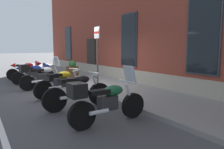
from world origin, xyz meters
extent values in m
plane|color=#424244|center=(0.00, 0.00, 0.00)|extent=(140.00, 140.00, 0.00)
cube|color=slate|center=(0.00, 1.33, 0.06)|extent=(29.48, 2.66, 0.13)
cube|color=gray|center=(0.00, 2.62, 0.35)|extent=(23.48, 0.10, 0.70)
cube|color=#2D2D33|center=(-7.83, 2.64, 2.10)|extent=(1.22, 0.06, 2.52)
cube|color=black|center=(-7.83, 2.61, 2.10)|extent=(1.10, 0.03, 2.40)
cube|color=black|center=(-3.91, 2.63, 1.15)|extent=(1.10, 0.08, 2.30)
cube|color=#2D2D33|center=(0.00, 2.64, 2.10)|extent=(1.22, 0.06, 2.52)
cube|color=black|center=(0.00, 2.61, 2.10)|extent=(1.10, 0.03, 2.40)
cube|color=#2D2D33|center=(3.91, 2.64, 2.10)|extent=(1.22, 0.06, 2.52)
cube|color=black|center=(3.91, 2.61, 2.10)|extent=(1.10, 0.03, 2.40)
cylinder|color=black|center=(-4.16, -0.53, 0.31)|extent=(0.13, 0.63, 0.63)
cylinder|color=black|center=(-4.12, -1.97, 0.31)|extent=(0.13, 0.63, 0.63)
cylinder|color=silver|center=(-4.16, -0.63, 0.57)|extent=(0.08, 0.31, 0.64)
cube|color=#28282B|center=(-4.14, -1.30, 0.49)|extent=(0.23, 0.45, 0.32)
ellipsoid|color=red|center=(-4.14, -1.15, 0.77)|extent=(0.27, 0.53, 0.24)
cube|color=black|center=(-4.13, -1.53, 0.78)|extent=(0.23, 0.49, 0.10)
cylinder|color=silver|center=(-4.15, -0.71, 0.94)|extent=(0.62, 0.05, 0.04)
cylinder|color=silver|center=(-4.01, -1.60, 0.36)|extent=(0.10, 0.45, 0.09)
cone|color=red|center=(-4.16, -0.58, 0.84)|extent=(0.37, 0.35, 0.36)
cone|color=red|center=(-4.12, -1.95, 0.80)|extent=(0.25, 0.27, 0.24)
cylinder|color=black|center=(-2.55, -0.52, 0.31)|extent=(0.16, 0.63, 0.62)
cylinder|color=black|center=(-2.45, -1.96, 0.31)|extent=(0.16, 0.63, 0.62)
cylinder|color=silver|center=(-2.54, -0.62, 0.56)|extent=(0.09, 0.31, 0.62)
cube|color=#28282B|center=(-2.50, -1.29, 0.49)|extent=(0.25, 0.45, 0.32)
ellipsoid|color=#192D9E|center=(-2.51, -1.14, 0.75)|extent=(0.30, 0.54, 0.24)
cube|color=black|center=(-2.48, -1.52, 0.76)|extent=(0.25, 0.49, 0.10)
cylinder|color=silver|center=(-2.54, -0.70, 0.92)|extent=(0.62, 0.08, 0.04)
cylinder|color=silver|center=(-2.36, -1.58, 0.36)|extent=(0.12, 0.46, 0.09)
cone|color=#192D9E|center=(-2.55, -0.57, 0.82)|extent=(0.38, 0.36, 0.36)
cone|color=#192D9E|center=(-2.45, -1.94, 0.78)|extent=(0.26, 0.28, 0.24)
cylinder|color=black|center=(-0.93, -0.48, 0.31)|extent=(0.19, 0.64, 0.63)
cylinder|color=black|center=(-0.78, -1.88, 0.31)|extent=(0.19, 0.64, 0.63)
cylinder|color=silver|center=(-0.92, -0.57, 0.58)|extent=(0.10, 0.33, 0.67)
cube|color=#28282B|center=(-0.85, -1.23, 0.49)|extent=(0.27, 0.46, 0.32)
ellipsoid|color=#B7BABF|center=(-0.87, -1.08, 0.81)|extent=(0.31, 0.55, 0.24)
cube|color=black|center=(-0.83, -1.46, 0.82)|extent=(0.27, 0.50, 0.10)
cylinder|color=silver|center=(-0.91, -0.65, 0.98)|extent=(0.62, 0.10, 0.04)
cylinder|color=silver|center=(-0.70, -1.51, 0.36)|extent=(0.14, 0.46, 0.09)
cube|color=#B2BCC6|center=(-0.92, -0.59, 1.16)|extent=(0.37, 0.18, 0.40)
cube|color=black|center=(-0.77, -1.98, 0.92)|extent=(0.39, 0.36, 0.30)
cylinder|color=black|center=(0.70, -0.31, 0.32)|extent=(0.27, 0.66, 0.65)
cylinder|color=black|center=(1.06, -1.75, 0.32)|extent=(0.27, 0.66, 0.65)
cylinder|color=silver|center=(0.73, -0.41, 0.57)|extent=(0.14, 0.32, 0.63)
cube|color=#28282B|center=(0.89, -1.08, 0.50)|extent=(0.32, 0.48, 0.32)
ellipsoid|color=gold|center=(0.86, -0.93, 0.78)|extent=(0.38, 0.57, 0.24)
cube|color=black|center=(0.95, -1.30, 0.79)|extent=(0.33, 0.52, 0.10)
cylinder|color=silver|center=(0.75, -0.49, 0.95)|extent=(0.61, 0.18, 0.04)
cylinder|color=silver|center=(1.08, -1.34, 0.37)|extent=(0.20, 0.46, 0.09)
sphere|color=silver|center=(0.73, -0.41, 0.88)|extent=(0.18, 0.18, 0.18)
cylinder|color=black|center=(2.59, -0.47, 0.34)|extent=(0.13, 0.67, 0.67)
cylinder|color=black|center=(2.61, -1.86, 0.34)|extent=(0.13, 0.67, 0.67)
cylinder|color=silver|center=(2.60, -0.57, 0.60)|extent=(0.07, 0.32, 0.66)
cube|color=#28282B|center=(2.60, -1.21, 0.52)|extent=(0.23, 0.44, 0.32)
ellipsoid|color=black|center=(2.60, -1.06, 0.82)|extent=(0.27, 0.52, 0.24)
cube|color=black|center=(2.61, -1.44, 0.83)|extent=(0.23, 0.48, 0.10)
cylinder|color=silver|center=(2.60, -0.65, 0.99)|extent=(0.62, 0.04, 0.04)
cylinder|color=silver|center=(2.73, -1.51, 0.39)|extent=(0.10, 0.45, 0.09)
sphere|color=silver|center=(2.60, -0.57, 0.92)|extent=(0.18, 0.18, 0.18)
cylinder|color=black|center=(4.10, -0.36, 0.31)|extent=(0.14, 0.62, 0.62)
cylinder|color=black|center=(4.14, -1.76, 0.31)|extent=(0.14, 0.62, 0.62)
cylinder|color=silver|center=(4.10, -0.46, 0.56)|extent=(0.08, 0.31, 0.62)
cube|color=#28282B|center=(4.12, -1.11, 0.49)|extent=(0.23, 0.45, 0.32)
ellipsoid|color=#195633|center=(4.12, -0.96, 0.75)|extent=(0.27, 0.53, 0.24)
cube|color=black|center=(4.13, -1.34, 0.76)|extent=(0.23, 0.49, 0.10)
cylinder|color=silver|center=(4.11, -0.54, 0.92)|extent=(0.62, 0.05, 0.04)
cylinder|color=silver|center=(4.25, -1.41, 0.36)|extent=(0.10, 0.45, 0.09)
cube|color=#B2BCC6|center=(4.10, -0.48, 1.10)|extent=(0.36, 0.15, 0.40)
cube|color=black|center=(4.14, -1.86, 0.86)|extent=(0.37, 0.33, 0.30)
cylinder|color=#4C4C51|center=(1.03, 0.35, 1.34)|extent=(0.06, 0.06, 2.42)
cube|color=white|center=(1.03, 0.33, 2.30)|extent=(0.36, 0.03, 0.44)
cube|color=red|center=(1.03, 0.32, 2.30)|extent=(0.36, 0.01, 0.08)
cylinder|color=brown|center=(-2.82, 0.89, 0.42)|extent=(0.68, 0.68, 0.58)
cylinder|color=black|center=(-2.82, 0.89, 0.42)|extent=(0.71, 0.71, 0.04)
sphere|color=#28602D|center=(-2.82, 0.89, 0.85)|extent=(0.40, 0.40, 0.40)
camera|label=1|loc=(8.04, -3.54, 1.72)|focal=33.58mm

